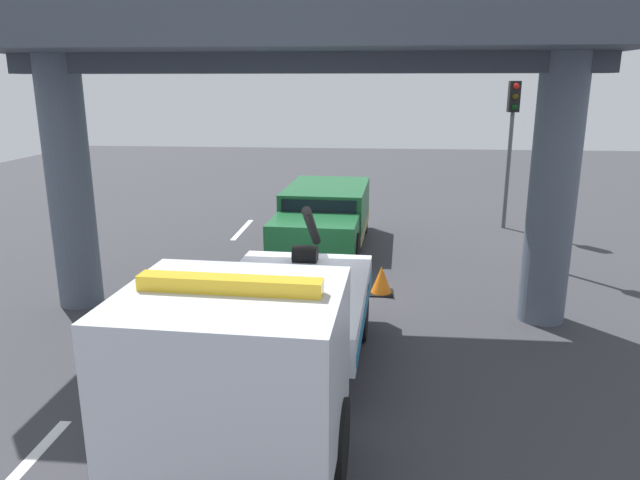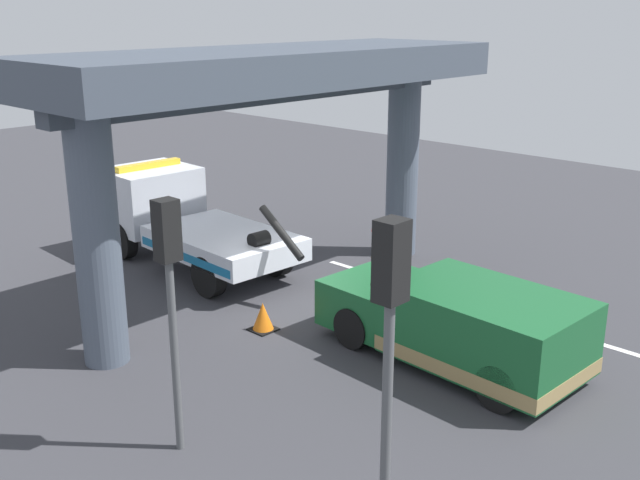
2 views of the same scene
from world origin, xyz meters
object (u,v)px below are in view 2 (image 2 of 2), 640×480
object	(u,v)px
towed_van_green	(460,325)
traffic_light_far	(169,271)
tow_truck_white	(180,217)
traffic_cone_orange	(263,317)
traffic_light_near	(388,328)

from	to	relation	value
towed_van_green	traffic_light_far	distance (m)	6.01
tow_truck_white	traffic_cone_orange	world-z (taller)	tow_truck_white
traffic_cone_orange	towed_van_green	bearing A→B (deg)	-157.91
tow_truck_white	traffic_light_near	size ratio (longest dim) A/B	1.64
traffic_light_far	traffic_cone_orange	distance (m)	5.21
traffic_light_far	towed_van_green	bearing A→B (deg)	-105.48
traffic_light_far	traffic_cone_orange	bearing A→B (deg)	-58.99
tow_truck_white	traffic_cone_orange	bearing A→B (deg)	162.33
towed_van_green	traffic_cone_orange	xyz separation A→B (m)	(3.83, 1.55, -0.49)
traffic_light_near	traffic_light_far	bearing A→B (deg)	0.00
traffic_light_far	traffic_cone_orange	xyz separation A→B (m)	(2.32, -3.87, -2.61)
towed_van_green	traffic_cone_orange	size ratio (longest dim) A/B	8.63
tow_truck_white	traffic_light_far	size ratio (longest dim) A/B	1.84
tow_truck_white	traffic_light_far	distance (m)	9.28
traffic_light_near	traffic_light_far	world-z (taller)	traffic_light_near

